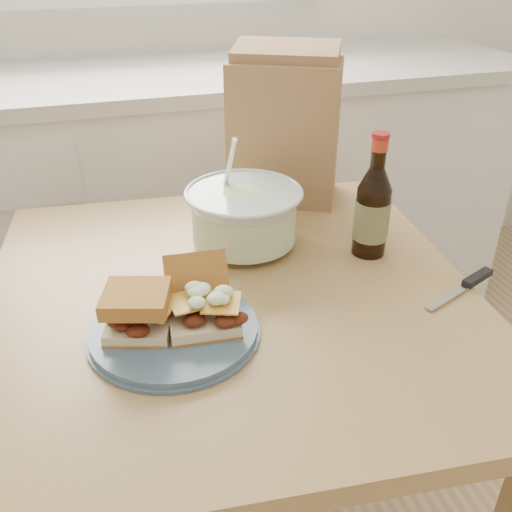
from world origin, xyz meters
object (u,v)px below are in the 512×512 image
object	(u,v)px
plate	(174,330)
coleslaw_bowl	(244,219)
beer_bottle	(372,210)
paper_bag	(284,131)
dining_table	(233,338)

from	to	relation	value
plate	coleslaw_bowl	size ratio (longest dim) A/B	1.15
coleslaw_bowl	beer_bottle	xyz separation A→B (m)	(0.24, -0.10, 0.03)
plate	paper_bag	bearing A→B (deg)	53.44
dining_table	paper_bag	bearing A→B (deg)	63.87
beer_bottle	paper_bag	bearing A→B (deg)	125.52
beer_bottle	paper_bag	size ratio (longest dim) A/B	0.77
coleslaw_bowl	beer_bottle	distance (m)	0.26
beer_bottle	paper_bag	xyz separation A→B (m)	(-0.07, 0.32, 0.07)
coleslaw_bowl	beer_bottle	bearing A→B (deg)	-23.43
dining_table	paper_bag	xyz separation A→B (m)	(0.23, 0.38, 0.27)
plate	coleslaw_bowl	distance (m)	0.33
dining_table	coleslaw_bowl	size ratio (longest dim) A/B	4.02
beer_bottle	paper_bag	distance (m)	0.34
plate	beer_bottle	world-z (taller)	beer_bottle
coleslaw_bowl	beer_bottle	size ratio (longest dim) A/B	0.95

